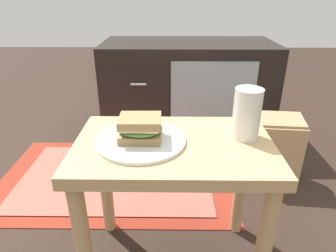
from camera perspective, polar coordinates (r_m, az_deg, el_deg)
The scene contains 7 objects.
side_table at distance 0.87m, azimuth 1.08°, elevation -8.38°, with size 0.56×0.36×0.46m.
tv_cabinet at distance 1.77m, azimuth 3.81°, elevation 6.64°, with size 0.96×0.46×0.58m.
area_rug at distance 1.50m, azimuth -10.04°, elevation -9.65°, with size 1.12×0.70×0.01m.
plate at distance 0.83m, azimuth -5.32°, elevation -2.92°, with size 0.25×0.25×0.01m, color silver.
sandwich_front at distance 0.81m, azimuth -5.42°, elevation -0.56°, with size 0.13×0.10×0.07m.
beer_glass at distance 0.86m, azimuth 15.00°, elevation 2.13°, with size 0.08×0.08×0.15m.
paper_bag at distance 1.48m, azimuth 19.85°, elevation -4.39°, with size 0.24×0.18×0.33m.
Camera 1 is at (-0.01, -0.73, 0.85)m, focal length 31.43 mm.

